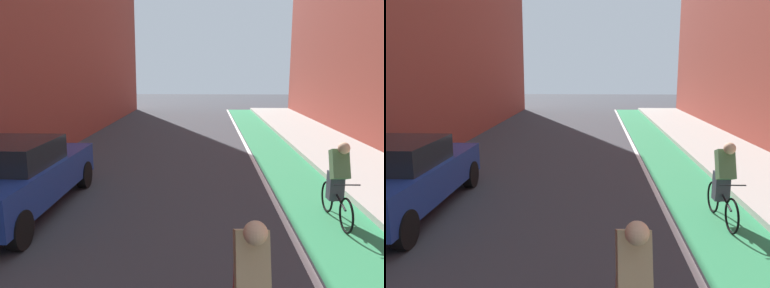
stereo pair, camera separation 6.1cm
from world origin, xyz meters
The scene contains 6 objects.
ground_plane centered at (0.00, 13.09, 0.00)m, with size 75.19×75.19×0.00m, color #38383D.
bike_lane_paint centered at (3.29, 15.09, 0.00)m, with size 1.60×34.18×0.00m, color #2D8451.
lane_divider_stripe centered at (2.39, 15.09, 0.00)m, with size 0.12×34.18×0.00m, color white.
sidewalk_right centered at (5.50, 15.09, 0.07)m, with size 2.81×34.18×0.14m, color #A8A59E.
parked_sedan_blue centered at (-3.04, 10.99, 0.79)m, with size 1.90×4.49×1.53m.
cyclist_trailing centered at (3.37, 10.74, 0.81)m, with size 0.48×1.70×1.60m.
Camera 2 is at (0.91, 3.59, 2.90)m, focal length 35.76 mm.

